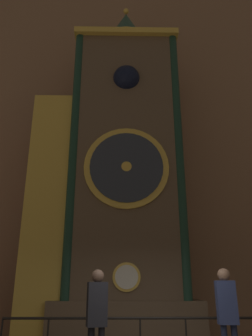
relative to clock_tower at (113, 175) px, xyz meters
The scene contains 4 objects.
cathedral_back_wall 2.82m from the clock_tower, 66.26° to the left, with size 24.00×0.32×13.69m.
clock_tower is the anchor object (origin of this frame).
visitor_near 4.61m from the clock_tower, 93.60° to the right, with size 0.38×0.29×1.79m.
visitor_far 4.96m from the clock_tower, 53.03° to the right, with size 0.35×0.24×1.82m.
Camera 1 is at (-0.56, -5.01, 1.53)m, focal length 35.00 mm.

